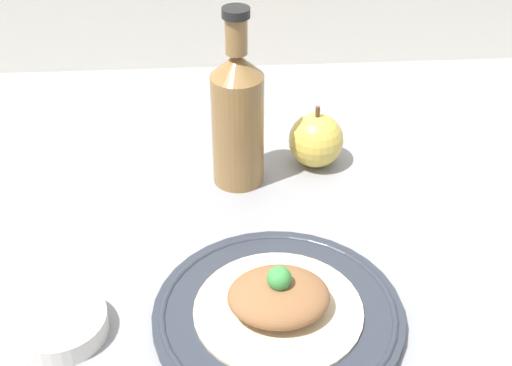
% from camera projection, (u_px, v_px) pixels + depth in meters
% --- Properties ---
extents(ground_plane, '(1.80, 1.10, 0.04)m').
position_uv_depth(ground_plane, '(212.00, 256.00, 0.94)').
color(ground_plane, gray).
extents(plate, '(0.29, 0.29, 0.01)m').
position_uv_depth(plate, '(278.00, 314.00, 0.82)').
color(plate, '#2D333D').
rests_on(plate, ground_plane).
extents(plated_food, '(0.19, 0.19, 0.06)m').
position_uv_depth(plated_food, '(279.00, 299.00, 0.80)').
color(plated_food, beige).
rests_on(plated_food, plate).
extents(cider_bottle, '(0.07, 0.07, 0.26)m').
position_uv_depth(cider_bottle, '(238.00, 115.00, 0.99)').
color(cider_bottle, olive).
rests_on(cider_bottle, ground_plane).
extents(apple, '(0.08, 0.08, 0.10)m').
position_uv_depth(apple, '(316.00, 140.00, 1.06)').
color(apple, gold).
rests_on(apple, ground_plane).
extents(dipping_bowl, '(0.11, 0.11, 0.03)m').
position_uv_depth(dipping_bowl, '(60.00, 325.00, 0.80)').
color(dipping_bowl, silver).
rests_on(dipping_bowl, ground_plane).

